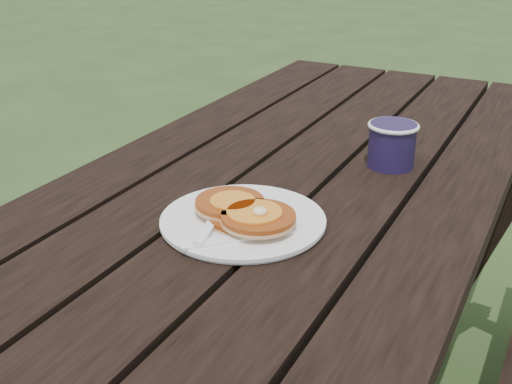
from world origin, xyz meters
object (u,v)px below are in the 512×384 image
at_px(picnic_table, 283,342).
at_px(plate, 243,221).
at_px(coffee_cup, 392,142).
at_px(pancake_stack, 244,213).

bearing_deg(picnic_table, plate, -84.14).
bearing_deg(plate, coffee_cup, 68.65).
bearing_deg(coffee_cup, pancake_stack, -110.09).
xyz_separation_m(pancake_stack, coffee_cup, (0.13, 0.36, 0.02)).
height_order(plate, coffee_cup, coffee_cup).
height_order(plate, pancake_stack, pancake_stack).
xyz_separation_m(picnic_table, pancake_stack, (0.03, -0.22, 0.41)).
relative_size(picnic_table, coffee_cup, 18.50).
distance_m(plate, coffee_cup, 0.38).
relative_size(plate, coffee_cup, 2.63).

